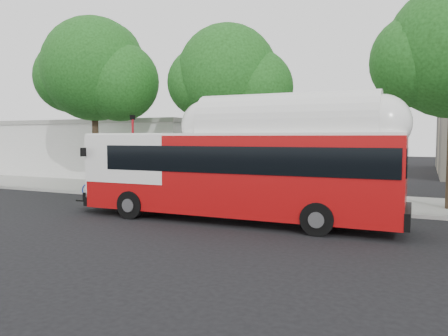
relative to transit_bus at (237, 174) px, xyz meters
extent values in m
plane|color=black|center=(-1.91, -0.41, -1.70)|extent=(120.00, 120.00, 0.00)
cube|color=gray|center=(-1.91, 6.09, -1.63)|extent=(60.00, 5.00, 0.15)
cube|color=gray|center=(-1.91, 3.49, -1.63)|extent=(60.00, 0.30, 0.15)
cube|color=maroon|center=(-4.91, 3.49, -1.62)|extent=(10.00, 0.32, 0.16)
cylinder|color=#2D2116|center=(-10.91, 5.09, 1.34)|extent=(0.36, 0.36, 6.08)
sphere|color=#164012|center=(-10.91, 5.09, 5.14)|extent=(5.80, 5.80, 5.80)
sphere|color=#164012|center=(-9.32, 5.29, 4.38)|extent=(4.35, 4.35, 4.35)
cylinder|color=#2D2116|center=(-2.91, 5.59, 1.02)|extent=(0.36, 0.36, 5.44)
sphere|color=#164012|center=(-2.91, 5.59, 4.42)|extent=(5.00, 5.00, 5.00)
sphere|color=#164012|center=(-1.54, 5.79, 3.74)|extent=(3.75, 3.75, 3.75)
cube|color=silver|center=(-15.91, 13.59, 0.30)|extent=(16.00, 10.00, 4.00)
cube|color=gray|center=(-15.91, 13.59, 2.40)|extent=(16.20, 10.20, 0.30)
cube|color=#A40B0C|center=(-0.09, 0.00, 0.01)|extent=(11.46, 2.65, 2.76)
cube|color=black|center=(0.39, 0.01, 0.58)|extent=(10.32, 2.69, 0.90)
cube|color=white|center=(-0.09, 0.00, 1.43)|extent=(11.46, 2.58, 0.10)
cube|color=white|center=(1.82, 0.03, 1.68)|extent=(6.12, 2.00, 0.52)
cube|color=black|center=(-6.32, -0.10, -1.23)|extent=(0.79, 1.73, 0.06)
imported|color=#203896|center=(-6.32, -0.10, -0.77)|extent=(0.59, 1.64, 0.86)
cylinder|color=#AD121D|center=(-7.48, 3.96, 0.27)|extent=(0.12, 0.12, 3.94)
cube|color=black|center=(-7.48, 3.96, 2.34)|extent=(0.05, 0.39, 0.25)
camera|label=1|loc=(6.14, -14.35, 1.35)|focal=35.00mm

